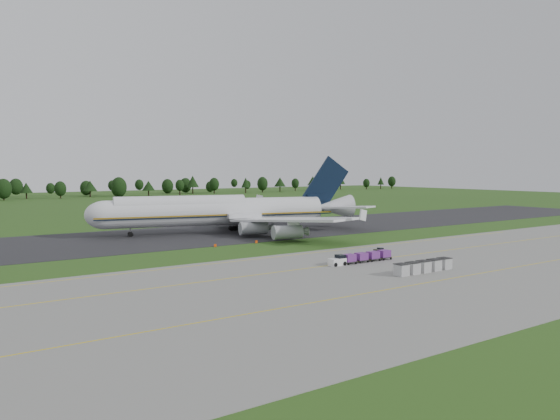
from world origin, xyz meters
TOP-DOWN VIEW (x-y plane):
  - ground at (0.00, 0.00)m, footprint 600.00×600.00m
  - apron at (0.00, -34.00)m, footprint 300.00×52.00m
  - taxiway at (0.00, 28.00)m, footprint 300.00×40.00m
  - apron_markings at (0.00, -26.98)m, footprint 300.00×30.20m
  - tree_line at (-13.95, 220.90)m, footprint 524.81×21.97m
  - aircraft at (1.88, 27.98)m, footprint 68.26×64.49m
  - baggage_train at (0.32, -22.76)m, footprint 13.08×1.67m
  - utility_cart at (8.98, -18.40)m, footprint 1.86×1.26m
  - uld_row at (2.41, -34.59)m, footprint 11.39×1.79m
  - edge_markers at (-6.15, 7.47)m, footprint 10.25×0.30m

SIDE VIEW (x-z plane):
  - ground at x=0.00m, z-range 0.00..0.00m
  - apron at x=0.00m, z-range 0.00..0.06m
  - taxiway at x=0.00m, z-range 0.00..0.08m
  - apron_markings at x=0.00m, z-range 0.06..0.07m
  - edge_markers at x=-6.15m, z-range -0.03..0.57m
  - utility_cart at x=8.98m, z-range 0.05..1.04m
  - baggage_train at x=0.32m, z-range 0.11..1.71m
  - uld_row at x=2.41m, z-range 0.07..1.84m
  - aircraft at x=1.88m, z-range -4.09..15.00m
  - tree_line at x=-13.95m, z-range 0.62..12.07m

